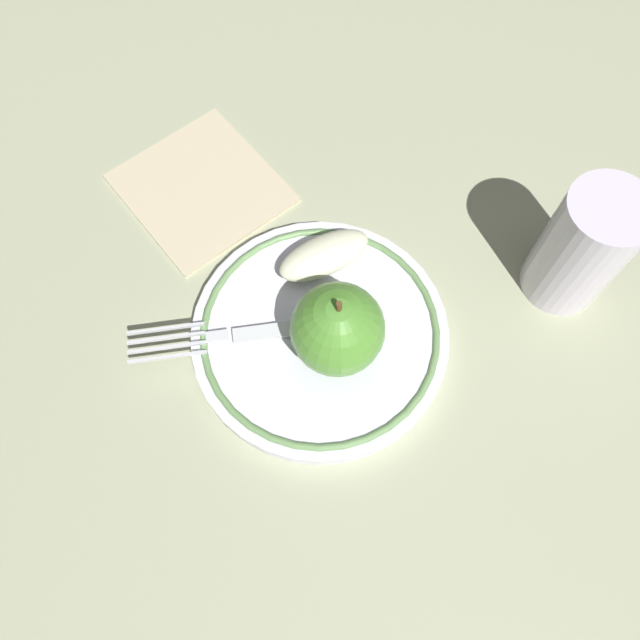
{
  "coord_description": "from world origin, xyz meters",
  "views": [
    {
      "loc": [
        0.17,
        -0.09,
        0.47
      ],
      "look_at": [
        0.01,
        0.02,
        0.04
      ],
      "focal_mm": 35.0,
      "sensor_mm": 36.0,
      "label": 1
    }
  ],
  "objects_px": {
    "plate": "(320,334)",
    "fork": "(245,332)",
    "drinking_glass": "(583,248)",
    "apple_slice_front": "(324,255)",
    "apple_red_whole": "(337,329)",
    "napkin_folded": "(201,187)"
  },
  "relations": [
    {
      "from": "apple_slice_front",
      "to": "napkin_folded",
      "type": "xyz_separation_m",
      "value": [
        -0.13,
        -0.05,
        -0.03
      ]
    },
    {
      "from": "apple_slice_front",
      "to": "napkin_folded",
      "type": "height_order",
      "value": "apple_slice_front"
    },
    {
      "from": "plate",
      "to": "fork",
      "type": "distance_m",
      "value": 0.06
    },
    {
      "from": "apple_red_whole",
      "to": "plate",
      "type": "bearing_deg",
      "value": -170.84
    },
    {
      "from": "apple_slice_front",
      "to": "fork",
      "type": "relative_size",
      "value": 0.47
    },
    {
      "from": "plate",
      "to": "drinking_glass",
      "type": "xyz_separation_m",
      "value": [
        0.07,
        0.2,
        0.05
      ]
    },
    {
      "from": "apple_red_whole",
      "to": "napkin_folded",
      "type": "relative_size",
      "value": 0.59
    },
    {
      "from": "apple_slice_front",
      "to": "apple_red_whole",
      "type": "bearing_deg",
      "value": 70.37
    },
    {
      "from": "plate",
      "to": "napkin_folded",
      "type": "xyz_separation_m",
      "value": [
        -0.18,
        -0.01,
        -0.01
      ]
    },
    {
      "from": "apple_slice_front",
      "to": "drinking_glass",
      "type": "distance_m",
      "value": 0.2
    },
    {
      "from": "plate",
      "to": "fork",
      "type": "relative_size",
      "value": 1.24
    },
    {
      "from": "apple_slice_front",
      "to": "napkin_folded",
      "type": "relative_size",
      "value": 0.59
    },
    {
      "from": "plate",
      "to": "apple_slice_front",
      "type": "xyz_separation_m",
      "value": [
        -0.05,
        0.04,
        0.02
      ]
    },
    {
      "from": "apple_red_whole",
      "to": "apple_slice_front",
      "type": "xyz_separation_m",
      "value": [
        -0.07,
        0.03,
        -0.02
      ]
    },
    {
      "from": "apple_red_whole",
      "to": "napkin_folded",
      "type": "bearing_deg",
      "value": -176.46
    },
    {
      "from": "plate",
      "to": "apple_red_whole",
      "type": "bearing_deg",
      "value": 9.16
    },
    {
      "from": "plate",
      "to": "apple_slice_front",
      "type": "relative_size",
      "value": 2.61
    },
    {
      "from": "plate",
      "to": "fork",
      "type": "bearing_deg",
      "value": -121.0
    },
    {
      "from": "apple_slice_front",
      "to": "napkin_folded",
      "type": "bearing_deg",
      "value": -64.66
    },
    {
      "from": "apple_red_whole",
      "to": "drinking_glass",
      "type": "height_order",
      "value": "drinking_glass"
    },
    {
      "from": "apple_slice_front",
      "to": "napkin_folded",
      "type": "distance_m",
      "value": 0.14
    },
    {
      "from": "plate",
      "to": "apple_red_whole",
      "type": "relative_size",
      "value": 2.6
    }
  ]
}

